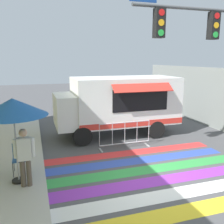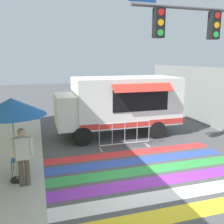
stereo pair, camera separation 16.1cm
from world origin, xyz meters
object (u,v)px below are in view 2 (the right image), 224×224
at_px(traffic_signal_pole, 212,44).
at_px(folding_chair, 20,155).
at_px(food_truck, 117,102).
at_px(patio_umbrella, 11,107).
at_px(vendor_person, 23,154).
at_px(barricade_front, 125,135).

height_order(traffic_signal_pole, folding_chair, traffic_signal_pole).
bearing_deg(folding_chair, food_truck, 21.43).
bearing_deg(patio_umbrella, food_truck, 42.95).
distance_m(patio_umbrella, vendor_person, 1.24).
bearing_deg(traffic_signal_pole, food_truck, 128.44).
bearing_deg(traffic_signal_pole, folding_chair, -179.16).
distance_m(traffic_signal_pole, vendor_person, 7.00).
relative_size(food_truck, folding_chair, 6.35).
bearing_deg(vendor_person, food_truck, 46.39).
bearing_deg(vendor_person, patio_umbrella, 122.89).
bearing_deg(food_truck, folding_chair, -141.53).
bearing_deg(barricade_front, vendor_person, -147.42).
bearing_deg(traffic_signal_pole, patio_umbrella, -173.86).
height_order(food_truck, barricade_front, food_truck).
relative_size(patio_umbrella, folding_chair, 2.67).
distance_m(folding_chair, barricade_front, 4.00).
bearing_deg(barricade_front, traffic_signal_pole, -25.66).
bearing_deg(patio_umbrella, traffic_signal_pole, 6.14).
relative_size(food_truck, traffic_signal_pole, 0.99).
height_order(food_truck, folding_chair, food_truck).
distance_m(folding_chair, vendor_person, 1.00).
bearing_deg(vendor_person, traffic_signal_pole, 8.79).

